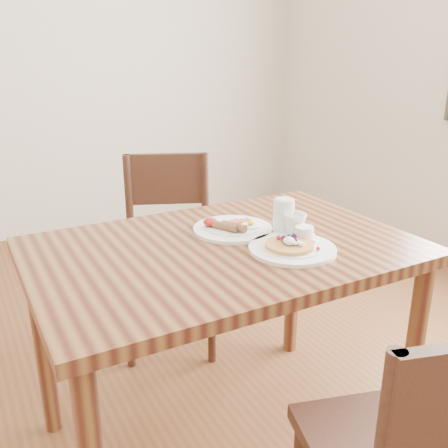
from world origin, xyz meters
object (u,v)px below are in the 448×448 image
chair_far (169,242)px  breakfast_plate (232,228)px  pancake_plate (293,246)px  dining_table (224,273)px  teacup_saucer (294,227)px  water_glass (284,216)px

chair_far → breakfast_plate: bearing=111.6°
chair_far → pancake_plate: 0.90m
dining_table → chair_far: chair_far is taller
teacup_saucer → water_glass: (-0.01, 0.04, 0.02)m
breakfast_plate → dining_table: bearing=-130.6°
pancake_plate → teacup_saucer: (0.07, 0.09, 0.02)m
dining_table → water_glass: water_glass is taller
dining_table → teacup_saucer: 0.28m
breakfast_plate → water_glass: 0.18m
dining_table → chair_far: (0.10, 0.72, -0.16)m
chair_far → water_glass: chair_far is taller
water_glass → teacup_saucer: bearing=-73.0°
water_glass → dining_table: bearing=179.4°
breakfast_plate → water_glass: (0.14, -0.10, 0.05)m
pancake_plate → breakfast_plate: 0.25m
teacup_saucer → water_glass: bearing=107.0°
chair_far → pancake_plate: chair_far is taller
teacup_saucer → chair_far: bearing=100.3°
breakfast_plate → teacup_saucer: bearing=-43.3°
teacup_saucer → dining_table: bearing=169.0°
chair_far → pancake_plate: size_ratio=3.26×
dining_table → water_glass: 0.28m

